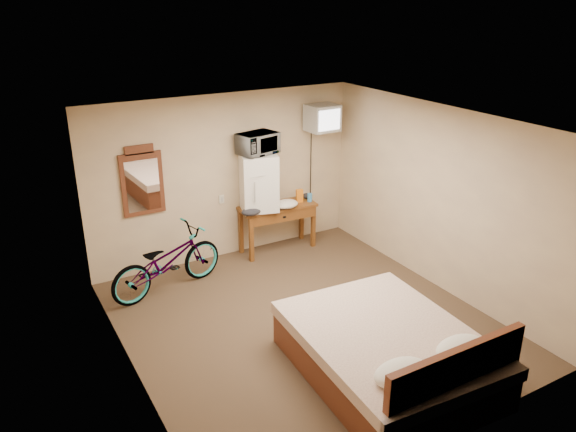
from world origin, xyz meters
The scene contains 13 objects.
room centered at (0.00, 0.00, 1.25)m, with size 4.60×4.64×2.50m.
desk centered at (0.74, 2.00, 0.62)m, with size 1.23×0.55×0.75m.
mini_fridge centered at (0.43, 2.05, 1.18)m, with size 0.64×0.62×0.86m.
microwave centered at (0.43, 2.05, 1.77)m, with size 0.57×0.38×0.31m, color white.
snack_bag centered at (1.12, 1.99, 0.85)m, with size 0.10×0.06×0.21m, color orange.
blue_cup centered at (1.27, 1.93, 0.82)m, with size 0.08×0.08×0.13m, color #3C89CC.
cloth_cream centered at (0.81, 1.88, 0.81)m, with size 0.39×0.30×0.12m, color white.
cloth_dark_a centered at (0.21, 1.87, 0.81)m, with size 0.30×0.23×0.11m, color black.
cloth_dark_b centered at (1.32, 2.09, 0.79)m, with size 0.18×0.14×0.08m, color black.
crt_television centered at (1.53, 2.02, 2.04)m, with size 0.47×0.58×0.40m.
wall_mirror centered at (-1.25, 2.27, 1.40)m, with size 0.59×0.04×1.00m.
bicycle centered at (-1.20, 1.62, 0.44)m, with size 0.58×1.67×0.88m, color black.
bed centered at (0.21, -1.37, 0.29)m, with size 1.79×2.30×0.90m.
Camera 1 is at (-3.18, -5.11, 3.81)m, focal length 35.00 mm.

